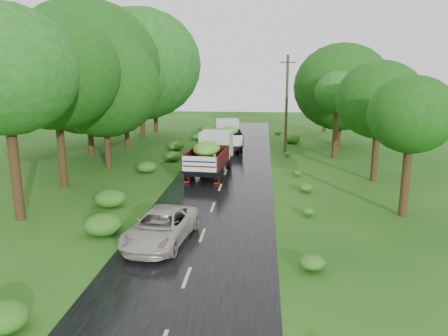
# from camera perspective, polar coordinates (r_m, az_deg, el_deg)

# --- Properties ---
(ground) EXTENTS (120.00, 120.00, 0.00)m
(ground) POSITION_cam_1_polar(r_m,az_deg,el_deg) (16.01, -4.89, -14.08)
(ground) COLOR #13430E
(ground) RESTS_ON ground
(road) EXTENTS (6.50, 80.00, 0.02)m
(road) POSITION_cam_1_polar(r_m,az_deg,el_deg) (20.53, -2.46, -7.75)
(road) COLOR black
(road) RESTS_ON ground
(road_lines) EXTENTS (0.12, 69.60, 0.00)m
(road_lines) POSITION_cam_1_polar(r_m,az_deg,el_deg) (21.46, -2.10, -6.78)
(road_lines) COLOR #BFB78C
(road_lines) RESTS_ON road
(truck_near) EXTENTS (2.82, 6.63, 2.72)m
(truck_near) POSITION_cam_1_polar(r_m,az_deg,el_deg) (30.42, -1.72, 2.09)
(truck_near) COLOR black
(truck_near) RESTS_ON ground
(truck_far) EXTENTS (2.93, 6.28, 2.54)m
(truck_far) POSITION_cam_1_polar(r_m,az_deg,el_deg) (39.53, 0.58, 4.48)
(truck_far) COLOR black
(truck_far) RESTS_ON ground
(car) EXTENTS (2.84, 5.10, 1.35)m
(car) POSITION_cam_1_polar(r_m,az_deg,el_deg) (18.81, -8.24, -7.63)
(car) COLOR #B2AA9E
(car) RESTS_ON road
(utility_pole) EXTENTS (1.45, 0.40, 8.34)m
(utility_pole) POSITION_cam_1_polar(r_m,az_deg,el_deg) (37.97, 8.17, 8.34)
(utility_pole) COLOR #382616
(utility_pole) RESTS_ON ground
(trees_left) EXTENTS (7.47, 33.52, 9.87)m
(trees_left) POSITION_cam_1_polar(r_m,az_deg,el_deg) (38.47, -14.49, 12.07)
(trees_left) COLOR black
(trees_left) RESTS_ON ground
(trees_right) EXTENTS (4.77, 32.17, 7.43)m
(trees_right) POSITION_cam_1_polar(r_m,az_deg,el_deg) (37.74, 16.12, 9.57)
(trees_right) COLOR black
(trees_right) RESTS_ON ground
(shrubs) EXTENTS (11.90, 44.00, 0.70)m
(shrubs) POSITION_cam_1_polar(r_m,az_deg,el_deg) (28.98, -0.12, -0.85)
(shrubs) COLOR #1B5B15
(shrubs) RESTS_ON ground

